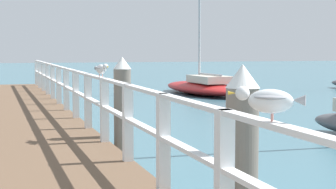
# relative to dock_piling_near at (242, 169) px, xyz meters

# --- Properties ---
(pier_deck) EXTENTS (3.04, 23.85, 0.50)m
(pier_deck) POSITION_rel_dock_piling_near_xyz_m (-1.82, 7.42, -0.66)
(pier_deck) COLOR brown
(pier_deck) RESTS_ON ground_plane
(pier_railing) EXTENTS (0.12, 22.37, 0.99)m
(pier_railing) POSITION_rel_dock_piling_near_xyz_m (-0.38, 7.42, 0.20)
(pier_railing) COLOR white
(pier_railing) RESTS_ON pier_deck
(dock_piling_near) EXTENTS (0.29, 0.29, 1.81)m
(dock_piling_near) POSITION_rel_dock_piling_near_xyz_m (0.00, 0.00, 0.00)
(dock_piling_near) COLOR #6B6056
(dock_piling_near) RESTS_ON ground_plane
(dock_piling_far) EXTENTS (0.29, 0.29, 1.81)m
(dock_piling_far) POSITION_rel_dock_piling_near_xyz_m (0.00, 4.68, 0.00)
(dock_piling_far) COLOR #6B6056
(dock_piling_far) RESTS_ON ground_plane
(seagull_foreground) EXTENTS (0.42, 0.30, 0.21)m
(seagull_foreground) POSITION_rel_dock_piling_near_xyz_m (-0.39, -1.24, 0.71)
(seagull_foreground) COLOR white
(seagull_foreground) RESTS_ON pier_railing
(seagull_background) EXTENTS (0.22, 0.47, 0.21)m
(seagull_background) POSITION_rel_dock_piling_near_xyz_m (-0.38, 4.48, 0.71)
(seagull_background) COLOR white
(seagull_background) RESTS_ON pier_railing
(boat_1) EXTENTS (2.57, 6.10, 6.61)m
(boat_1) POSITION_rel_dock_piling_near_xyz_m (6.51, 18.25, -0.58)
(boat_1) COLOR red
(boat_1) RESTS_ON ground_plane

